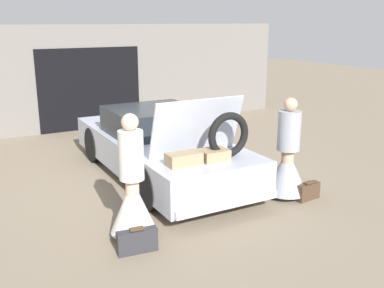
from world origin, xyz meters
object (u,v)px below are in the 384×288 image
Objects in this scene: person_left at (133,195)px; person_right at (287,163)px; suitcase_beside_left_person at (137,241)px; suitcase_beside_right_person at (308,191)px; car at (159,146)px.

person_left is 1.03× the size of person_right.
suitcase_beside_right_person is (3.17, 0.28, -0.02)m from suitcase_beside_left_person.
car is 10.30× the size of suitcase_beside_right_person.
person_left is 3.73× the size of suitcase_beside_right_person.
suitcase_beside_left_person is at bearing -174.92° from suitcase_beside_right_person.
person_left is (-1.41, -2.19, 0.04)m from car.
person_left is at bearing -122.81° from car.
suitcase_beside_right_person is at bearing 5.08° from suitcase_beside_left_person.
car is at bearing 48.89° from person_right.
person_right is 3.03m from suitcase_beside_left_person.
car is 2.48m from person_right.
car reaches higher than person_right.
person_right is at bearing -55.53° from car.
suitcase_beside_right_person is at bearing -54.98° from car.
suitcase_beside_right_person is at bearing 84.94° from person_left.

